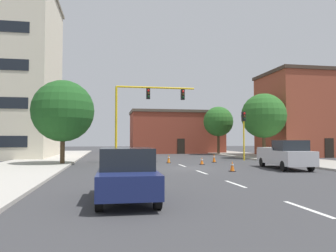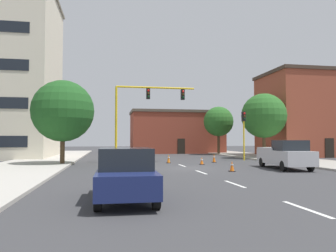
# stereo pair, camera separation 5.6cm
# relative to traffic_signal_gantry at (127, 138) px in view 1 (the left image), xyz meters

# --- Properties ---
(ground_plane) EXTENTS (160.00, 160.00, 0.00)m
(ground_plane) POSITION_rel_traffic_signal_gantry_xyz_m (4.08, -6.54, -2.18)
(ground_plane) COLOR #38383A
(sidewalk_left) EXTENTS (6.00, 56.00, 0.14)m
(sidewalk_left) POSITION_rel_traffic_signal_gantry_xyz_m (-7.52, 1.46, -2.11)
(sidewalk_left) COLOR #B2ADA3
(sidewalk_left) RESTS_ON ground_plane
(sidewalk_right) EXTENTS (6.00, 56.00, 0.14)m
(sidewalk_right) POSITION_rel_traffic_signal_gantry_xyz_m (15.67, 1.46, -2.11)
(sidewalk_right) COLOR #9E998E
(sidewalk_right) RESTS_ON ground_plane
(lane_stripe_seg_0) EXTENTS (0.16, 2.40, 0.01)m
(lane_stripe_seg_0) POSITION_rel_traffic_signal_gantry_xyz_m (4.08, -20.54, -2.18)
(lane_stripe_seg_0) COLOR silver
(lane_stripe_seg_0) RESTS_ON ground_plane
(lane_stripe_seg_1) EXTENTS (0.16, 2.40, 0.01)m
(lane_stripe_seg_1) POSITION_rel_traffic_signal_gantry_xyz_m (4.08, -15.04, -2.18)
(lane_stripe_seg_1) COLOR silver
(lane_stripe_seg_1) RESTS_ON ground_plane
(lane_stripe_seg_2) EXTENTS (0.16, 2.40, 0.01)m
(lane_stripe_seg_2) POSITION_rel_traffic_signal_gantry_xyz_m (4.08, -9.54, -2.18)
(lane_stripe_seg_2) COLOR silver
(lane_stripe_seg_2) RESTS_ON ground_plane
(lane_stripe_seg_3) EXTENTS (0.16, 2.40, 0.01)m
(lane_stripe_seg_3) POSITION_rel_traffic_signal_gantry_xyz_m (4.08, -4.04, -2.18)
(lane_stripe_seg_3) COLOR silver
(lane_stripe_seg_3) RESTS_ON ground_plane
(building_brick_center) EXTENTS (14.03, 7.58, 6.42)m
(building_brick_center) POSITION_rel_traffic_signal_gantry_xyz_m (8.66, 20.46, 1.04)
(building_brick_center) COLOR brown
(building_brick_center) RESTS_ON ground_plane
(building_row_right) EXTENTS (10.66, 8.33, 10.33)m
(building_row_right) POSITION_rel_traffic_signal_gantry_xyz_m (22.68, 7.61, 3.00)
(building_row_right) COLOR brown
(building_row_right) RESTS_ON ground_plane
(traffic_signal_gantry) EXTENTS (8.01, 1.20, 6.83)m
(traffic_signal_gantry) POSITION_rel_traffic_signal_gantry_xyz_m (0.00, 0.00, 0.00)
(traffic_signal_gantry) COLOR yellow
(traffic_signal_gantry) RESTS_ON ground_plane
(traffic_light_pole_right) EXTENTS (0.32, 0.47, 4.80)m
(traffic_light_pole_right) POSITION_rel_traffic_signal_gantry_xyz_m (11.48, 1.08, 1.35)
(traffic_light_pole_right) COLOR yellow
(traffic_light_pole_right) RESTS_ON ground_plane
(tree_left_near) EXTENTS (4.93, 4.93, 6.79)m
(tree_left_near) POSITION_rel_traffic_signal_gantry_xyz_m (-5.23, -2.03, 2.14)
(tree_left_near) COLOR #4C3823
(tree_left_near) RESTS_ON ground_plane
(tree_right_far) EXTENTS (4.07, 4.07, 6.57)m
(tree_right_far) POSITION_rel_traffic_signal_gantry_xyz_m (13.15, 13.50, 2.34)
(tree_right_far) COLOR #4C3823
(tree_right_far) RESTS_ON ground_plane
(tree_right_mid) EXTENTS (4.83, 4.83, 7.05)m
(tree_right_mid) POSITION_rel_traffic_signal_gantry_xyz_m (14.93, 3.76, 2.45)
(tree_right_mid) COLOR #4C3823
(tree_right_mid) RESTS_ON ground_plane
(pickup_truck_silver) EXTENTS (2.49, 5.56, 1.99)m
(pickup_truck_silver) POSITION_rel_traffic_signal_gantry_xyz_m (10.44, -8.29, -1.20)
(pickup_truck_silver) COLOR #BCBCC1
(pickup_truck_silver) RESTS_ON ground_plane
(sedan_navy_near_left) EXTENTS (1.93, 4.53, 1.74)m
(sedan_navy_near_left) POSITION_rel_traffic_signal_gantry_xyz_m (-1.02, -18.23, -1.29)
(sedan_navy_near_left) COLOR navy
(sedan_navy_near_left) RESTS_ON ground_plane
(traffic_cone_roadside_a) EXTENTS (0.36, 0.36, 0.77)m
(traffic_cone_roadside_a) POSITION_rel_traffic_signal_gantry_xyz_m (7.66, -1.17, -1.80)
(traffic_cone_roadside_a) COLOR black
(traffic_cone_roadside_a) RESTS_ON ground_plane
(traffic_cone_roadside_b) EXTENTS (0.36, 0.36, 0.75)m
(traffic_cone_roadside_b) POSITION_rel_traffic_signal_gantry_xyz_m (3.53, -1.21, -1.81)
(traffic_cone_roadside_b) COLOR black
(traffic_cone_roadside_b) RESTS_ON ground_plane
(traffic_cone_roadside_c) EXTENTS (0.36, 0.36, 0.68)m
(traffic_cone_roadside_c) POSITION_rel_traffic_signal_gantry_xyz_m (6.13, -9.43, -1.84)
(traffic_cone_roadside_c) COLOR black
(traffic_cone_roadside_c) RESTS_ON ground_plane
(traffic_cone_roadside_d) EXTENTS (0.36, 0.36, 0.61)m
(traffic_cone_roadside_d) POSITION_rel_traffic_signal_gantry_xyz_m (5.89, -3.41, -1.88)
(traffic_cone_roadside_d) COLOR black
(traffic_cone_roadside_d) RESTS_ON ground_plane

